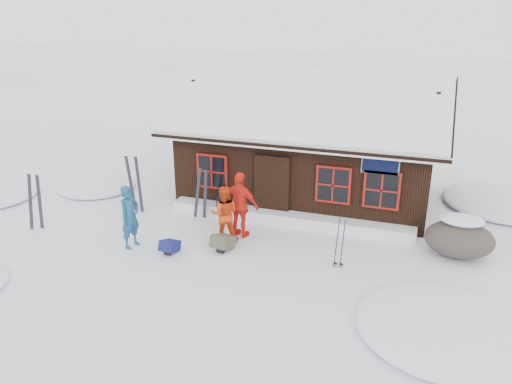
# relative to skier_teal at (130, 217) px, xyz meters

# --- Properties ---
(ground) EXTENTS (120.00, 120.00, 0.00)m
(ground) POSITION_rel_skier_teal_xyz_m (2.20, 0.69, -0.89)
(ground) COLOR white
(ground) RESTS_ON ground
(mountain_hut) EXTENTS (8.90, 6.09, 4.42)m
(mountain_hut) POSITION_rel_skier_teal_xyz_m (3.70, 5.67, 0.68)
(mountain_hut) COLOR black
(mountain_hut) RESTS_ON ground
(snow_drift) EXTENTS (7.60, 0.60, 0.35)m
(snow_drift) POSITION_rel_skier_teal_xyz_m (3.70, 2.94, -0.72)
(snow_drift) COLOR white
(snow_drift) RESTS_ON ground
(snow_mounds) EXTENTS (20.60, 13.20, 0.48)m
(snow_mounds) POSITION_rel_skier_teal_xyz_m (3.85, 2.56, -0.89)
(snow_mounds) COLOR white
(snow_mounds) RESTS_ON ground
(skier_teal) EXTENTS (0.54, 0.72, 1.79)m
(skier_teal) POSITION_rel_skier_teal_xyz_m (0.00, 0.00, 0.00)
(skier_teal) COLOR navy
(skier_teal) RESTS_ON ground
(skier_orange_left) EXTENTS (0.95, 0.83, 1.65)m
(skier_orange_left) POSITION_rel_skier_teal_xyz_m (2.30, 1.19, -0.07)
(skier_orange_left) COLOR red
(skier_orange_left) RESTS_ON ground
(skier_orange_right) EXTENTS (1.21, 0.66, 1.95)m
(skier_orange_right) POSITION_rel_skier_teal_xyz_m (2.64, 1.59, 0.08)
(skier_orange_right) COLOR red
(skier_orange_right) RESTS_ON ground
(skier_crouched) EXTENTS (0.54, 0.51, 0.93)m
(skier_crouched) POSITION_rel_skier_teal_xyz_m (1.51, 2.89, -0.43)
(skier_crouched) COLOR black
(skier_crouched) RESTS_ON ground
(boulder) EXTENTS (1.79, 1.34, 1.05)m
(boulder) POSITION_rel_skier_teal_xyz_m (8.57, 2.34, -0.36)
(boulder) COLOR #4F453F
(boulder) RESTS_ON ground
(ski_pair_left) EXTENTS (0.54, 0.18, 1.78)m
(ski_pair_left) POSITION_rel_skier_teal_xyz_m (-3.30, 0.09, -0.05)
(ski_pair_left) COLOR black
(ski_pair_left) RESTS_ON ground
(ski_pair_mid) EXTENTS (0.56, 0.12, 1.90)m
(ski_pair_mid) POSITION_rel_skier_teal_xyz_m (-1.28, 2.31, 0.01)
(ski_pair_mid) COLOR black
(ski_pair_mid) RESTS_ON ground
(ski_pair_right) EXTENTS (0.58, 0.17, 1.70)m
(ski_pair_right) POSITION_rel_skier_teal_xyz_m (1.00, 2.45, -0.10)
(ski_pair_right) COLOR black
(ski_pair_right) RESTS_ON ground
(ski_poles) EXTENTS (0.25, 0.12, 1.40)m
(ski_poles) POSITION_rel_skier_teal_xyz_m (5.65, 0.71, -0.23)
(ski_poles) COLOR black
(ski_poles) RESTS_ON ground
(backpack_blue) EXTENTS (0.43, 0.55, 0.29)m
(backpack_blue) POSITION_rel_skier_teal_xyz_m (1.18, -0.01, -0.75)
(backpack_blue) COLOR #131854
(backpack_blue) RESTS_ON ground
(backpack_olive) EXTENTS (0.57, 0.70, 0.34)m
(backpack_olive) POSITION_rel_skier_teal_xyz_m (2.48, 0.61, -0.72)
(backpack_olive) COLOR #4A4935
(backpack_olive) RESTS_ON ground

